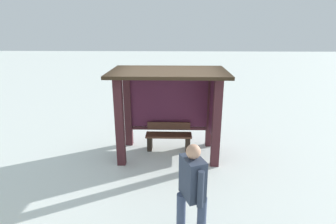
# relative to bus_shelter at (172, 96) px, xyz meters

# --- Properties ---
(ground_plane) EXTENTS (60.00, 60.00, 0.00)m
(ground_plane) POSITION_rel_bus_shelter_xyz_m (-0.08, -0.16, -1.52)
(ground_plane) COLOR white
(bus_shelter) EXTENTS (2.79, 1.69, 2.19)m
(bus_shelter) POSITION_rel_bus_shelter_xyz_m (0.00, 0.00, 0.00)
(bus_shelter) COLOR #431E23
(bus_shelter) RESTS_ON ground
(bench_left_inside) EXTENTS (1.22, 0.38, 0.72)m
(bench_left_inside) POSITION_rel_bus_shelter_xyz_m (-0.08, 0.14, -1.18)
(bench_left_inside) COLOR #553324
(bench_left_inside) RESTS_ON ground
(person_walking) EXTENTS (0.49, 0.60, 1.62)m
(person_walking) POSITION_rel_bus_shelter_xyz_m (0.34, -3.09, -0.58)
(person_walking) COLOR #333D51
(person_walking) RESTS_ON ground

